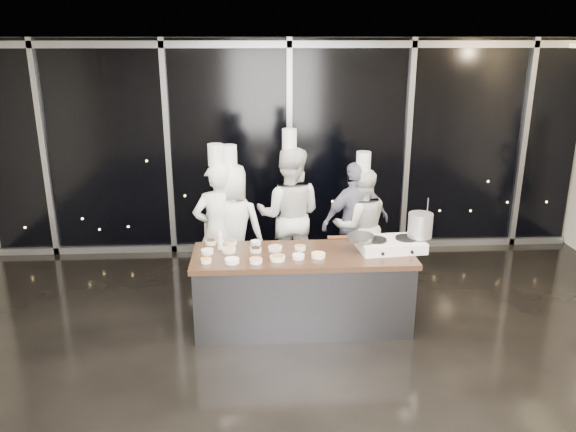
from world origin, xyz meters
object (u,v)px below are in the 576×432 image
stove (391,244)px  guest (356,223)px  chef_center (289,215)px  chef_left (232,229)px  chef_far_left (219,230)px  chef_right (361,225)px  frying_pan (360,237)px  demo_counter (303,290)px  stock_pot (420,225)px

stove → guest: size_ratio=0.46×
chef_center → chef_left: bearing=34.1°
chef_far_left → chef_right: 1.92m
stove → chef_center: bearing=125.1°
stove → frying_pan: bearing=178.4°
demo_counter → frying_pan: frying_pan is taller
stove → chef_right: size_ratio=0.43×
frying_pan → chef_left: (-1.47, 0.94, -0.20)m
chef_left → guest: size_ratio=1.18×
stock_pot → chef_far_left: size_ratio=0.14×
stock_pot → frying_pan: bearing=-175.6°
chef_far_left → chef_left: size_ratio=1.02×
chef_left → chef_far_left: bearing=46.3°
stock_pot → chef_left: 2.35m
demo_counter → chef_left: (-0.83, 0.97, 0.42)m
chef_right → chef_far_left: bearing=5.8°
stove → chef_center: size_ratio=0.37×
stove → chef_far_left: 2.15m
demo_counter → stock_pot: size_ratio=8.99×
stove → chef_center: (-1.07, 1.26, -0.03)m
stove → frying_pan: frying_pan is taller
frying_pan → guest: 1.27m
demo_counter → stove: (1.00, 0.05, 0.51)m
stove → chef_right: bearing=90.1°
demo_counter → guest: size_ratio=1.49×
demo_counter → chef_center: size_ratio=1.18×
demo_counter → chef_right: size_ratio=1.38×
guest → chef_right: size_ratio=0.92×
frying_pan → chef_center: chef_center is taller
frying_pan → demo_counter: bearing=177.5°
chef_far_left → chef_center: bearing=-174.8°
frying_pan → chef_left: size_ratio=0.28×
chef_far_left → chef_center: chef_center is taller
chef_right → frying_pan: bearing=72.8°
demo_counter → chef_left: size_ratio=1.26×
stove → guest: guest is taller
stove → stock_pot: bearing=-0.1°
chef_far_left → demo_counter: bearing=117.9°
chef_left → guest: chef_left is taller
demo_counter → chef_center: bearing=93.1°
demo_counter → stove: 1.12m
demo_counter → chef_center: chef_center is taller
stove → chef_right: 1.22m
stove → chef_left: (-1.83, 0.91, -0.09)m
chef_right → demo_counter: bearing=48.9°
stove → guest: (-0.18, 1.21, -0.14)m
stove → guest: bearing=93.3°
demo_counter → chef_right: bearing=54.7°
chef_far_left → chef_left: 0.19m
stove → chef_left: size_ratio=0.39×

